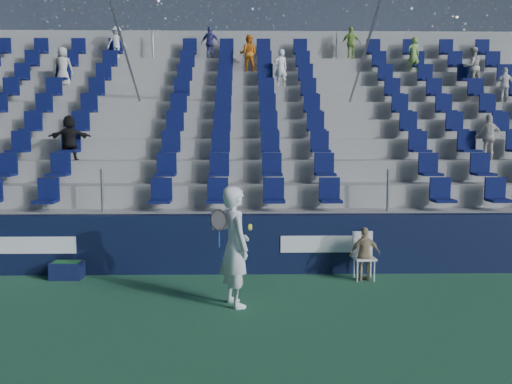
% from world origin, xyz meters
% --- Properties ---
extents(ground, '(70.00, 70.00, 0.00)m').
position_xyz_m(ground, '(0.00, 0.00, 0.00)').
color(ground, '#2A6241').
rests_on(ground, ground).
extents(sponsor_wall, '(24.00, 0.32, 1.20)m').
position_xyz_m(sponsor_wall, '(0.00, 3.15, 0.60)').
color(sponsor_wall, black).
rests_on(sponsor_wall, ground).
extents(grandstand, '(24.00, 8.17, 6.63)m').
position_xyz_m(grandstand, '(-0.00, 8.24, 2.13)').
color(grandstand, '#999994').
rests_on(grandstand, ground).
extents(tennis_player, '(0.76, 0.85, 1.99)m').
position_xyz_m(tennis_player, '(-0.18, 0.93, 1.00)').
color(tennis_player, white).
rests_on(tennis_player, ground).
extents(line_judge_chair, '(0.44, 0.45, 0.92)m').
position_xyz_m(line_judge_chair, '(2.30, 2.65, 0.53)').
color(line_judge_chair, white).
rests_on(line_judge_chair, ground).
extents(line_judge, '(0.64, 0.33, 1.04)m').
position_xyz_m(line_judge, '(2.30, 2.50, 0.52)').
color(line_judge, tan).
rests_on(line_judge, ground).
extents(ball_bin, '(0.62, 0.41, 0.34)m').
position_xyz_m(ball_bin, '(-3.52, 2.75, 0.19)').
color(ball_bin, '#10173A').
rests_on(ball_bin, ground).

